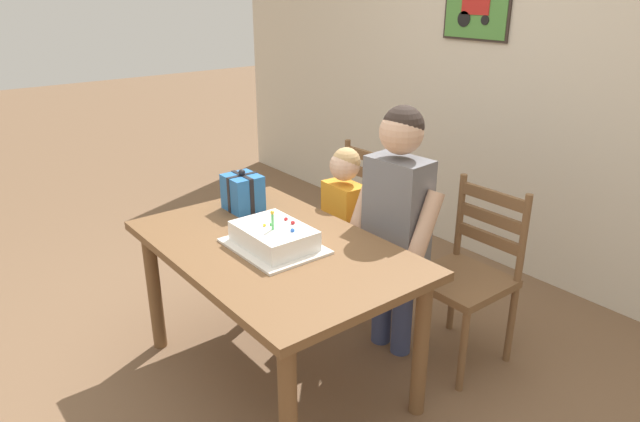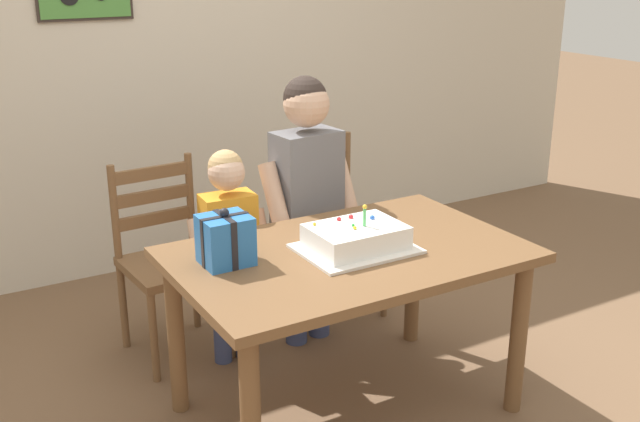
{
  "view_description": "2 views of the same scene",
  "coord_description": "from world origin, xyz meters",
  "px_view_note": "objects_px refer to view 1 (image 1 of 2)",
  "views": [
    {
      "loc": [
        1.99,
        -1.3,
        1.83
      ],
      "look_at": [
        0.05,
        0.23,
        0.85
      ],
      "focal_mm": 32.19,
      "sensor_mm": 36.0,
      "label": 1
    },
    {
      "loc": [
        -1.5,
        -2.33,
        1.84
      ],
      "look_at": [
        0.01,
        0.23,
        0.82
      ],
      "focal_mm": 42.58,
      "sensor_mm": 36.0,
      "label": 2
    }
  ],
  "objects_px": {
    "gift_box_red_large": "(243,192)",
    "birthday_cake": "(274,237)",
    "child_older": "(397,209)",
    "child_younger": "(344,218)",
    "dining_table": "(274,264)",
    "chair_left": "(351,221)",
    "chair_right": "(467,275)"
  },
  "relations": [
    {
      "from": "dining_table",
      "to": "child_younger",
      "type": "bearing_deg",
      "value": 110.89
    },
    {
      "from": "chair_right",
      "to": "child_older",
      "type": "xyz_separation_m",
      "value": [
        -0.28,
        -0.24,
        0.33
      ]
    },
    {
      "from": "birthday_cake",
      "to": "chair_left",
      "type": "distance_m",
      "value": 1.04
    },
    {
      "from": "dining_table",
      "to": "chair_left",
      "type": "bearing_deg",
      "value": 117.27
    },
    {
      "from": "chair_right",
      "to": "dining_table",
      "type": "bearing_deg",
      "value": -117.14
    },
    {
      "from": "birthday_cake",
      "to": "child_older",
      "type": "relative_size",
      "value": 0.34
    },
    {
      "from": "dining_table",
      "to": "child_younger",
      "type": "relative_size",
      "value": 1.34
    },
    {
      "from": "gift_box_red_large",
      "to": "birthday_cake",
      "type": "bearing_deg",
      "value": -15.62
    },
    {
      "from": "gift_box_red_large",
      "to": "child_older",
      "type": "relative_size",
      "value": 0.17
    },
    {
      "from": "birthday_cake",
      "to": "chair_right",
      "type": "relative_size",
      "value": 0.48
    },
    {
      "from": "chair_left",
      "to": "chair_right",
      "type": "xyz_separation_m",
      "value": [
        0.89,
        0.0,
        0.0
      ]
    },
    {
      "from": "dining_table",
      "to": "birthday_cake",
      "type": "bearing_deg",
      "value": -28.03
    },
    {
      "from": "birthday_cake",
      "to": "gift_box_red_large",
      "type": "xyz_separation_m",
      "value": [
        -0.49,
        0.14,
        0.05
      ]
    },
    {
      "from": "gift_box_red_large",
      "to": "chair_right",
      "type": "bearing_deg",
      "value": 39.13
    },
    {
      "from": "gift_box_red_large",
      "to": "chair_right",
      "type": "height_order",
      "value": "gift_box_red_large"
    },
    {
      "from": "dining_table",
      "to": "chair_right",
      "type": "relative_size",
      "value": 1.49
    },
    {
      "from": "chair_left",
      "to": "child_older",
      "type": "height_order",
      "value": "child_older"
    },
    {
      "from": "chair_left",
      "to": "child_younger",
      "type": "relative_size",
      "value": 0.9
    },
    {
      "from": "chair_left",
      "to": "child_older",
      "type": "distance_m",
      "value": 0.73
    },
    {
      "from": "birthday_cake",
      "to": "chair_left",
      "type": "bearing_deg",
      "value": 118.25
    },
    {
      "from": "birthday_cake",
      "to": "gift_box_red_large",
      "type": "relative_size",
      "value": 1.98
    },
    {
      "from": "birthday_cake",
      "to": "gift_box_red_large",
      "type": "bearing_deg",
      "value": 164.38
    },
    {
      "from": "dining_table",
      "to": "chair_right",
      "type": "bearing_deg",
      "value": 62.86
    },
    {
      "from": "chair_left",
      "to": "child_younger",
      "type": "bearing_deg",
      "value": -49.19
    },
    {
      "from": "dining_table",
      "to": "chair_left",
      "type": "xyz_separation_m",
      "value": [
        -0.44,
        0.86,
        -0.16
      ]
    },
    {
      "from": "chair_right",
      "to": "gift_box_red_large",
      "type": "bearing_deg",
      "value": -140.87
    },
    {
      "from": "child_younger",
      "to": "child_older",
      "type": "bearing_deg",
      "value": -0.09
    },
    {
      "from": "gift_box_red_large",
      "to": "child_younger",
      "type": "distance_m",
      "value": 0.58
    },
    {
      "from": "child_older",
      "to": "child_younger",
      "type": "distance_m",
      "value": 0.44
    },
    {
      "from": "birthday_cake",
      "to": "chair_left",
      "type": "height_order",
      "value": "chair_left"
    },
    {
      "from": "birthday_cake",
      "to": "chair_right",
      "type": "bearing_deg",
      "value": 64.61
    },
    {
      "from": "dining_table",
      "to": "child_younger",
      "type": "height_order",
      "value": "child_younger"
    }
  ]
}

